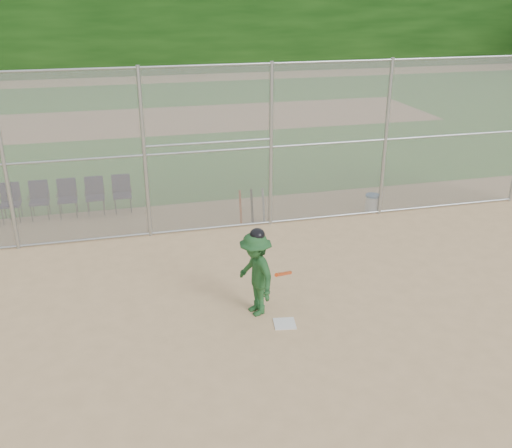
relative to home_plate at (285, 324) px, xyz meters
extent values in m
plane|color=tan|center=(-0.01, -0.44, -0.01)|extent=(100.00, 100.00, 0.00)
plane|color=#27671E|center=(-0.01, 17.56, 0.00)|extent=(100.00, 100.00, 0.00)
plane|color=tan|center=(-0.01, 17.56, 0.00)|extent=(24.00, 24.00, 0.00)
cube|color=gray|center=(-0.01, 4.56, 1.99)|extent=(16.00, 0.02, 4.00)
cylinder|color=#9EA3A8|center=(-0.01, 4.56, 3.94)|extent=(16.00, 0.05, 0.05)
cube|color=silver|center=(0.00, 0.00, 0.00)|extent=(0.43, 0.43, 0.02)
imported|color=#1E4D24|center=(-0.40, 0.51, 0.78)|extent=(0.83, 1.14, 1.59)
ellipsoid|color=black|center=(-0.40, 0.51, 1.55)|extent=(0.27, 0.30, 0.23)
cylinder|color=#E64515|center=(0.00, 0.11, 0.94)|extent=(0.52, 0.70, 0.39)
cylinder|color=white|center=(3.87, 4.76, 0.20)|extent=(0.35, 0.35, 0.41)
cylinder|color=#255FA4|center=(3.87, 4.76, 0.43)|extent=(0.37, 0.37, 0.05)
cylinder|color=#D84C14|center=(0.29, 4.84, 0.42)|extent=(0.06, 0.20, 0.85)
cylinder|color=black|center=(0.59, 4.84, 0.41)|extent=(0.06, 0.23, 0.84)
cylinder|color=#B2B2B7|center=(0.89, 4.84, 0.41)|extent=(0.06, 0.26, 0.84)
camera|label=1|loc=(-2.61, -8.30, 5.52)|focal=40.00mm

